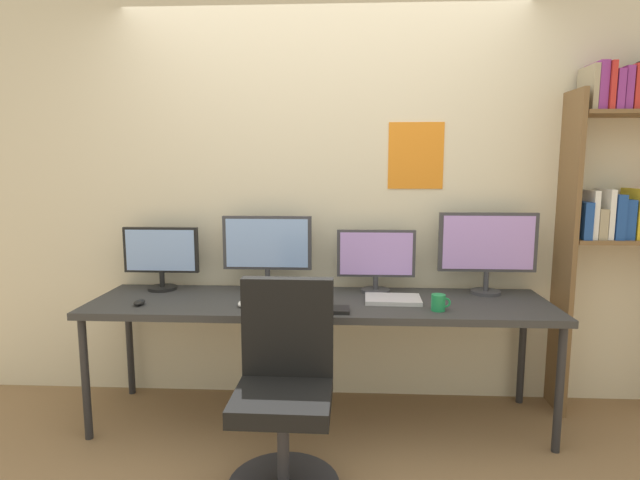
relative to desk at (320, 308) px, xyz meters
The scene contains 14 objects.
ground_plane 0.92m from the desk, 90.00° to the right, with size 12.00×12.00×0.00m, color olive.
wall_back 0.74m from the desk, 89.93° to the left, with size 5.07×0.11×2.60m.
desk is the anchor object (origin of this frame).
bookshelf 2.00m from the desk, ahead, with size 0.83×0.28×2.13m.
office_chair 0.74m from the desk, 100.83° to the right, with size 0.52×0.52×0.99m.
monitor_far_left 1.07m from the desk, 168.18° to the left, with size 0.47×0.18×0.40m.
monitor_center_left 0.51m from the desk, 147.86° to the left, with size 0.55×0.18×0.47m.
monitor_center_right 0.48m from the desk, 32.13° to the left, with size 0.48×0.18×0.39m.
monitor_far_right 1.09m from the desk, 11.83° to the left, with size 0.59×0.18×0.50m.
keyboard_main 0.24m from the desk, 90.00° to the right, with size 0.35×0.13×0.02m, color black.
mouse_left_side 1.03m from the desk, behind, with size 0.06×0.10×0.03m, color black.
mouse_right_side 0.45m from the desk, 160.05° to the right, with size 0.06×0.10×0.03m, color silver.
laptop_closed 0.43m from the desk, ahead, with size 0.32×0.22×0.02m, color silver.
coffee_mug 0.69m from the desk, 15.37° to the right, with size 0.11×0.08×0.09m.
Camera 1 is at (0.15, -2.29, 1.52)m, focal length 28.56 mm.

